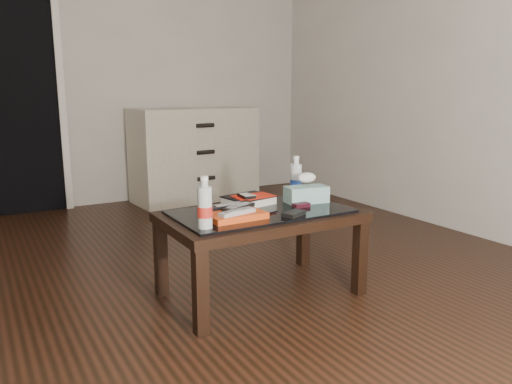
# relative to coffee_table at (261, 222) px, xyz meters

# --- Properties ---
(ground) EXTENTS (5.00, 5.00, 0.00)m
(ground) POSITION_rel_coffee_table_xyz_m (-0.55, 0.13, -0.40)
(ground) COLOR black
(ground) RESTS_ON ground
(doorway) EXTENTS (0.90, 0.08, 2.07)m
(doorway) POSITION_rel_coffee_table_xyz_m (-0.95, 2.60, 0.63)
(doorway) COLOR black
(doorway) RESTS_ON ground
(coffee_table) EXTENTS (1.00, 0.60, 0.46)m
(coffee_table) POSITION_rel_coffee_table_xyz_m (0.00, 0.00, 0.00)
(coffee_table) COLOR black
(coffee_table) RESTS_ON ground
(dresser) EXTENTS (1.24, 0.60, 0.90)m
(dresser) POSITION_rel_coffee_table_xyz_m (0.64, 2.36, 0.05)
(dresser) COLOR beige
(dresser) RESTS_ON ground
(magazines) EXTENTS (0.29, 0.22, 0.03)m
(magazines) POSITION_rel_coffee_table_xyz_m (-0.19, -0.07, 0.08)
(magazines) COLOR #DC4714
(magazines) RESTS_ON coffee_table
(remote_silver) EXTENTS (0.21, 0.09, 0.02)m
(remote_silver) POSITION_rel_coffee_table_xyz_m (-0.20, -0.11, 0.11)
(remote_silver) COLOR #A3A3A7
(remote_silver) RESTS_ON magazines
(remote_black_front) EXTENTS (0.20, 0.12, 0.02)m
(remote_black_front) POSITION_rel_coffee_table_xyz_m (-0.14, -0.03, 0.11)
(remote_black_front) COLOR black
(remote_black_front) RESTS_ON magazines
(remote_black_back) EXTENTS (0.20, 0.06, 0.02)m
(remote_black_back) POSITION_rel_coffee_table_xyz_m (-0.18, 0.02, 0.11)
(remote_black_back) COLOR black
(remote_black_back) RESTS_ON magazines
(textbook) EXTENTS (0.28, 0.24, 0.05)m
(textbook) POSITION_rel_coffee_table_xyz_m (0.02, 0.16, 0.09)
(textbook) COLOR black
(textbook) RESTS_ON coffee_table
(dvd_mailers) EXTENTS (0.20, 0.14, 0.01)m
(dvd_mailers) POSITION_rel_coffee_table_xyz_m (0.02, 0.14, 0.11)
(dvd_mailers) COLOR red
(dvd_mailers) RESTS_ON textbook
(ipod) EXTENTS (0.07, 0.11, 0.02)m
(ipod) POSITION_rel_coffee_table_xyz_m (-0.02, 0.11, 0.12)
(ipod) COLOR black
(ipod) RESTS_ON dvd_mailers
(flip_phone) EXTENTS (0.09, 0.05, 0.02)m
(flip_phone) POSITION_rel_coffee_table_xyz_m (0.22, -0.05, 0.08)
(flip_phone) COLOR black
(flip_phone) RESTS_ON coffee_table
(wallet) EXTENTS (0.14, 0.11, 0.02)m
(wallet) POSITION_rel_coffee_table_xyz_m (0.09, -0.18, 0.07)
(wallet) COLOR black
(wallet) RESTS_ON coffee_table
(water_bottle_left) EXTENTS (0.07, 0.07, 0.24)m
(water_bottle_left) POSITION_rel_coffee_table_xyz_m (-0.39, -0.16, 0.18)
(water_bottle_left) COLOR silver
(water_bottle_left) RESTS_ON coffee_table
(water_bottle_right) EXTENTS (0.07, 0.07, 0.24)m
(water_bottle_right) POSITION_rel_coffee_table_xyz_m (0.36, 0.20, 0.18)
(water_bottle_right) COLOR silver
(water_bottle_right) RESTS_ON coffee_table
(tissue_box) EXTENTS (0.25, 0.15, 0.09)m
(tissue_box) POSITION_rel_coffee_table_xyz_m (0.32, 0.04, 0.11)
(tissue_box) COLOR teal
(tissue_box) RESTS_ON coffee_table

